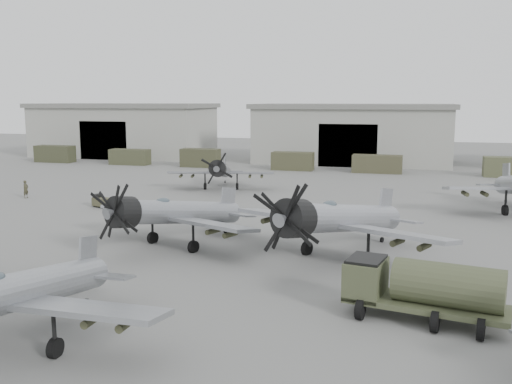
% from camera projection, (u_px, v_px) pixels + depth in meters
% --- Properties ---
extents(ground, '(220.00, 220.00, 0.00)m').
position_uv_depth(ground, '(212.00, 298.00, 27.08)').
color(ground, slate).
rests_on(ground, ground).
extents(hangar_left, '(29.00, 14.80, 8.70)m').
position_uv_depth(hangar_left, '(124.00, 130.00, 95.35)').
color(hangar_left, '#9A9B91').
rests_on(hangar_left, ground).
extents(hangar_center, '(29.00, 14.80, 8.70)m').
position_uv_depth(hangar_center, '(353.00, 133.00, 85.30)').
color(hangar_center, '#9A9B91').
rests_on(hangar_center, ground).
extents(support_truck_0, '(5.90, 2.20, 2.50)m').
position_uv_depth(support_truck_0, '(55.00, 154.00, 85.87)').
color(support_truck_0, '#373925').
rests_on(support_truck_0, ground).
extents(support_truck_1, '(5.76, 2.20, 2.23)m').
position_uv_depth(support_truck_1, '(130.00, 157.00, 82.59)').
color(support_truck_1, '#3C3F29').
rests_on(support_truck_1, ground).
extents(support_truck_2, '(5.38, 2.20, 2.55)m').
position_uv_depth(support_truck_2, '(200.00, 158.00, 79.67)').
color(support_truck_2, '#393A26').
rests_on(support_truck_2, ground).
extents(support_truck_3, '(5.53, 2.20, 2.40)m').
position_uv_depth(support_truck_3, '(293.00, 161.00, 76.20)').
color(support_truck_3, '#3F3F29').
rests_on(support_truck_3, ground).
extents(support_truck_4, '(6.30, 2.20, 2.30)m').
position_uv_depth(support_truck_4, '(377.00, 164.00, 73.27)').
color(support_truck_4, '#413F2A').
rests_on(support_truck_4, ground).
extents(support_truck_5, '(5.03, 2.20, 2.45)m').
position_uv_depth(support_truck_5, '(505.00, 167.00, 69.21)').
color(support_truck_5, '#474A31').
rests_on(support_truck_5, ground).
extents(aircraft_near_1, '(12.12, 10.90, 4.88)m').
position_uv_depth(aircraft_near_1, '(6.00, 296.00, 20.89)').
color(aircraft_near_1, '#919499').
rests_on(aircraft_near_1, ground).
extents(aircraft_mid_1, '(12.16, 11.01, 4.95)m').
position_uv_depth(aircraft_mid_1, '(170.00, 213.00, 35.89)').
color(aircraft_mid_1, gray).
rests_on(aircraft_mid_1, ground).
extents(aircraft_mid_2, '(13.45, 12.19, 5.51)m').
position_uv_depth(aircraft_mid_2, '(336.00, 219.00, 32.86)').
color(aircraft_mid_2, '#9EA0A7').
rests_on(aircraft_mid_2, ground).
extents(aircraft_far_0, '(11.26, 10.14, 4.48)m').
position_uv_depth(aircraft_far_0, '(221.00, 170.00, 59.45)').
color(aircraft_far_0, gray).
rests_on(aircraft_far_0, ground).
extents(fuel_tanker, '(7.07, 3.45, 2.61)m').
position_uv_depth(fuel_tanker, '(424.00, 286.00, 24.16)').
color(fuel_tanker, '#444A30').
rests_on(fuel_tanker, ground).
extents(tug_trailer, '(5.88, 2.75, 1.17)m').
position_uv_depth(tug_trailer, '(112.00, 204.00, 49.21)').
color(tug_trailer, '#47452E').
rests_on(tug_trailer, ground).
extents(ground_crew, '(0.46, 0.65, 1.70)m').
position_uv_depth(ground_crew, '(26.00, 189.00, 54.50)').
color(ground_crew, '#383625').
rests_on(ground_crew, ground).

